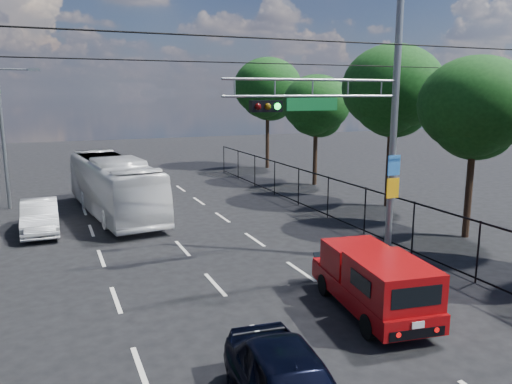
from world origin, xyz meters
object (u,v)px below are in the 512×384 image
signal_mast (365,112)px  white_van (40,217)px  white_bus (114,186)px  red_pickup (373,280)px

signal_mast → white_van: signal_mast is taller
signal_mast → white_van: size_ratio=2.27×
white_bus → red_pickup: bearing=-77.6°
white_bus → white_van: bearing=-153.9°
white_van → white_bus: bearing=32.6°
signal_mast → red_pickup: (-2.00, -3.57, -4.32)m
red_pickup → white_van: size_ratio=1.15×
signal_mast → white_bus: (-6.92, 10.73, -3.82)m
red_pickup → signal_mast: bearing=60.7°
white_bus → white_van: white_bus is taller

